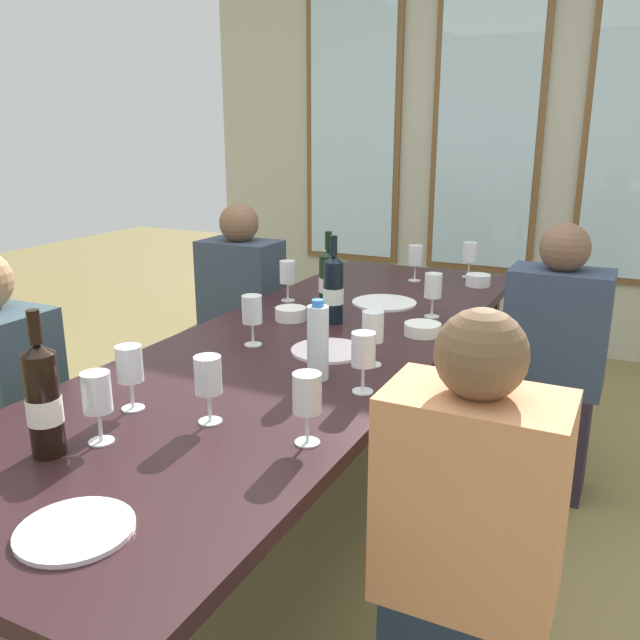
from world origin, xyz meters
The scene contains 28 objects.
ground_plane centered at (0.00, 0.00, 0.00)m, with size 12.00×12.00×0.00m, color olive.
back_wall_with_windows centered at (0.00, 2.60, 1.45)m, with size 4.12×0.10×2.90m.
dining_table centered at (0.00, 0.00, 0.68)m, with size 0.92×2.81×0.74m.
white_plate_0 centered at (0.06, 0.60, 0.74)m, with size 0.27×0.27×0.01m, color white.
white_plate_1 centered at (0.12, -0.07, 0.74)m, with size 0.25×0.25×0.01m, color white.
white_plate_2 centered at (0.14, -1.19, 0.74)m, with size 0.21×0.21×0.01m, color white.
wine_bottle_0 centered at (-0.14, -0.99, 0.87)m, with size 0.08×0.08×0.34m.
wine_bottle_1 centered at (-0.02, 0.25, 0.87)m, with size 0.08×0.08×0.33m.
wine_bottle_2 centered at (-0.13, 0.44, 0.86)m, with size 0.08×0.08×0.32m.
tasting_bowl_0 centered at (-0.18, 0.21, 0.76)m, with size 0.12×0.12×0.05m, color white.
tasting_bowl_1 centered at (0.33, 1.11, 0.77)m, with size 0.11×0.11×0.05m, color white.
tasting_bowl_2 centered at (0.34, 0.25, 0.76)m, with size 0.13×0.13×0.04m, color white.
water_bottle centered at (0.19, -0.30, 0.85)m, with size 0.06×0.06×0.24m.
wine_glass_0 centered at (-0.15, -0.72, 0.86)m, with size 0.07×0.07×0.17m.
wine_glass_1 centered at (0.36, -0.69, 0.86)m, with size 0.07×0.07×0.17m.
wine_glass_2 centered at (0.08, -0.69, 0.86)m, with size 0.07×0.07×0.17m.
wine_glass_3 centered at (-0.33, 0.46, 0.86)m, with size 0.07×0.07×0.17m.
wine_glass_4 centered at (0.03, 1.08, 0.86)m, with size 0.07×0.07×0.17m.
wine_glass_5 centered at (-0.08, -0.90, 0.86)m, with size 0.07×0.07×0.17m.
wine_glass_6 centered at (-0.15, -0.12, 0.86)m, with size 0.07×0.07×0.17m.
wine_glass_7 centered at (0.35, -0.34, 0.86)m, with size 0.07×0.07×0.17m.
wine_glass_8 centered at (0.29, -0.13, 0.86)m, with size 0.07×0.07×0.17m.
wine_glass_9 centered at (0.30, 0.49, 0.86)m, with size 0.07×0.07×0.17m.
wine_glass_10 centered at (0.25, 1.28, 0.86)m, with size 0.07×0.07×0.17m.
seated_person_0 centered at (-0.74, -0.67, 0.53)m, with size 0.38×0.24×1.11m.
seated_person_1 centered at (0.74, -0.68, 0.53)m, with size 0.38×0.24×1.11m.
seated_person_2 centered at (-0.74, 0.74, 0.53)m, with size 0.38×0.24×1.11m.
seated_person_3 centered at (0.74, 0.70, 0.53)m, with size 0.38×0.24×1.11m.
Camera 1 is at (1.01, -1.94, 1.45)m, focal length 37.19 mm.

